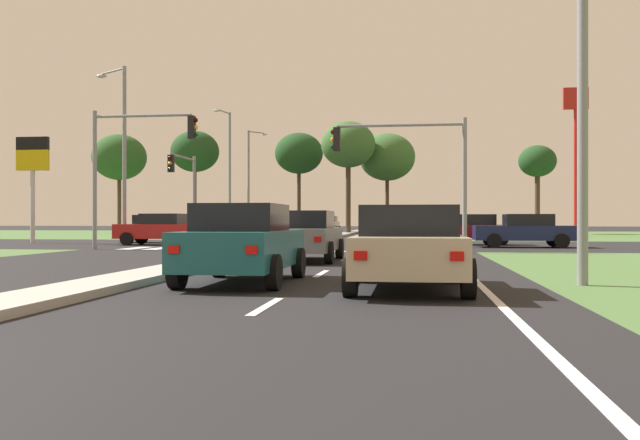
# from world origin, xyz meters

# --- Properties ---
(ground_plane) EXTENTS (200.00, 200.00, 0.00)m
(ground_plane) POSITION_xyz_m (0.00, 30.00, 0.00)
(ground_plane) COLOR black
(grass_verge_far_left) EXTENTS (35.00, 35.00, 0.01)m
(grass_verge_far_left) POSITION_xyz_m (-25.50, 54.50, 0.00)
(grass_verge_far_left) COLOR #476B38
(grass_verge_far_left) RESTS_ON ground
(median_island_near) EXTENTS (1.20, 22.00, 0.14)m
(median_island_near) POSITION_xyz_m (0.00, 11.00, 0.07)
(median_island_near) COLOR #ADA89E
(median_island_near) RESTS_ON ground
(median_island_far) EXTENTS (1.20, 36.00, 0.14)m
(median_island_far) POSITION_xyz_m (0.00, 55.00, 0.07)
(median_island_far) COLOR gray
(median_island_far) RESTS_ON ground
(lane_dash_near) EXTENTS (0.14, 2.00, 0.01)m
(lane_dash_near) POSITION_xyz_m (3.50, 5.90, 0.01)
(lane_dash_near) COLOR silver
(lane_dash_near) RESTS_ON ground
(lane_dash_second) EXTENTS (0.14, 2.00, 0.01)m
(lane_dash_second) POSITION_xyz_m (3.50, 11.90, 0.01)
(lane_dash_second) COLOR silver
(lane_dash_second) RESTS_ON ground
(lane_dash_third) EXTENTS (0.14, 2.00, 0.01)m
(lane_dash_third) POSITION_xyz_m (3.50, 17.90, 0.01)
(lane_dash_third) COLOR silver
(lane_dash_third) RESTS_ON ground
(lane_dash_fourth) EXTENTS (0.14, 2.00, 0.01)m
(lane_dash_fourth) POSITION_xyz_m (3.50, 23.90, 0.01)
(lane_dash_fourth) COLOR silver
(lane_dash_fourth) RESTS_ON ground
(edge_line_right) EXTENTS (0.14, 24.00, 0.01)m
(edge_line_right) POSITION_xyz_m (6.85, 12.00, 0.01)
(edge_line_right) COLOR silver
(edge_line_right) RESTS_ON ground
(stop_bar_near) EXTENTS (6.40, 0.50, 0.01)m
(stop_bar_near) POSITION_xyz_m (3.80, 23.00, 0.01)
(stop_bar_near) COLOR silver
(stop_bar_near) RESTS_ON ground
(crosswalk_bar_near) EXTENTS (0.70, 2.80, 0.01)m
(crosswalk_bar_near) POSITION_xyz_m (-6.40, 24.80, 0.01)
(crosswalk_bar_near) COLOR silver
(crosswalk_bar_near) RESTS_ON ground
(crosswalk_bar_second) EXTENTS (0.70, 2.80, 0.01)m
(crosswalk_bar_second) POSITION_xyz_m (-5.25, 24.80, 0.01)
(crosswalk_bar_second) COLOR silver
(crosswalk_bar_second) RESTS_ON ground
(crosswalk_bar_third) EXTENTS (0.70, 2.80, 0.01)m
(crosswalk_bar_third) POSITION_xyz_m (-4.10, 24.80, 0.01)
(crosswalk_bar_third) COLOR silver
(crosswalk_bar_third) RESTS_ON ground
(crosswalk_bar_fourth) EXTENTS (0.70, 2.80, 0.01)m
(crosswalk_bar_fourth) POSITION_xyz_m (-2.95, 24.80, 0.01)
(crosswalk_bar_fourth) COLOR silver
(crosswalk_bar_fourth) RESTS_ON ground
(crosswalk_bar_fifth) EXTENTS (0.70, 2.80, 0.01)m
(crosswalk_bar_fifth) POSITION_xyz_m (-1.80, 24.80, 0.01)
(crosswalk_bar_fifth) COLOR silver
(crosswalk_bar_fifth) RESTS_ON ground
(crosswalk_bar_sixth) EXTENTS (0.70, 2.80, 0.01)m
(crosswalk_bar_sixth) POSITION_xyz_m (-0.65, 24.80, 0.01)
(crosswalk_bar_sixth) COLOR silver
(crosswalk_bar_sixth) RESTS_ON ground
(crosswalk_bar_seventh) EXTENTS (0.70, 2.80, 0.01)m
(crosswalk_bar_seventh) POSITION_xyz_m (0.50, 24.80, 0.01)
(crosswalk_bar_seventh) COLOR silver
(crosswalk_bar_seventh) RESTS_ON ground
(crosswalk_bar_eighth) EXTENTS (0.70, 2.80, 0.01)m
(crosswalk_bar_eighth) POSITION_xyz_m (1.65, 24.80, 0.01)
(crosswalk_bar_eighth) COLOR silver
(crosswalk_bar_eighth) RESTS_ON ground
(car_grey_near) EXTENTS (1.96, 4.46, 1.51)m
(car_grey_near) POSITION_xyz_m (2.40, 16.70, 0.77)
(car_grey_near) COLOR slate
(car_grey_near) RESTS_ON ground
(car_beige_second) EXTENTS (2.08, 4.23, 1.49)m
(car_beige_second) POSITION_xyz_m (5.52, 8.55, 0.76)
(car_beige_second) COLOR #BCAD8E
(car_beige_second) RESTS_ON ground
(car_maroon_third) EXTENTS (4.24, 2.09, 1.52)m
(car_maroon_third) POSITION_xyz_m (8.55, 31.09, 0.78)
(car_maroon_third) COLOR maroon
(car_maroon_third) RESTS_ON ground
(car_navy_fourth) EXTENTS (4.52, 2.08, 1.50)m
(car_navy_fourth) POSITION_xyz_m (10.64, 28.13, 0.77)
(car_navy_fourth) COLOR #161E47
(car_navy_fourth) RESTS_ON ground
(car_teal_fifth) EXTENTS (1.97, 4.22, 1.55)m
(car_teal_fifth) POSITION_xyz_m (2.28, 9.38, 0.79)
(car_teal_fifth) COLOR #19565B
(car_teal_fifth) RESTS_ON ground
(car_white_sixth) EXTENTS (4.38, 1.95, 1.51)m
(car_white_sixth) POSITION_xyz_m (-8.17, 31.96, 0.77)
(car_white_sixth) COLOR silver
(car_white_sixth) RESTS_ON ground
(car_red_seventh) EXTENTS (4.27, 2.06, 1.55)m
(car_red_seventh) POSITION_xyz_m (-6.73, 28.75, 0.79)
(car_red_seventh) COLOR #A31919
(car_red_seventh) RESTS_ON ground
(car_silver_eighth) EXTENTS (1.98, 4.52, 1.60)m
(car_silver_eighth) POSITION_xyz_m (-2.30, 60.47, 0.82)
(car_silver_eighth) COLOR #B7B7BC
(car_silver_eighth) RESTS_ON ground
(traffic_signal_far_left) EXTENTS (0.32, 4.40, 5.12)m
(traffic_signal_far_left) POSITION_xyz_m (-7.60, 34.95, 3.53)
(traffic_signal_far_left) COLOR gray
(traffic_signal_far_left) RESTS_ON ground
(traffic_signal_near_left) EXTENTS (4.56, 0.32, 5.81)m
(traffic_signal_near_left) POSITION_xyz_m (-5.99, 23.40, 3.98)
(traffic_signal_near_left) COLOR gray
(traffic_signal_near_left) RESTS_ON ground
(traffic_signal_near_right) EXTENTS (5.35, 0.32, 5.22)m
(traffic_signal_near_right) POSITION_xyz_m (5.57, 23.40, 3.65)
(traffic_signal_near_right) COLOR gray
(traffic_signal_near_right) RESTS_ON ground
(street_lamp_second) EXTENTS (2.16, 1.44, 8.97)m
(street_lamp_second) POSITION_xyz_m (-8.95, 29.16, 5.04)
(street_lamp_second) COLOR gray
(street_lamp_second) RESTS_ON ground
(street_lamp_third) EXTENTS (0.76, 2.53, 9.76)m
(street_lamp_third) POSITION_xyz_m (-8.80, 48.84, 5.46)
(street_lamp_third) COLOR gray
(street_lamp_third) RESTS_ON ground
(street_lamp_fourth) EXTENTS (1.50, 1.69, 9.16)m
(street_lamp_fourth) POSITION_xyz_m (-8.66, 55.48, 5.11)
(street_lamp_fourth) COLOR gray
(street_lamp_fourth) RESTS_ON ground
(fastfood_pole_sign) EXTENTS (1.80, 0.40, 11.05)m
(fastfood_pole_sign) POSITION_xyz_m (17.61, 49.11, 8.10)
(fastfood_pole_sign) COLOR red
(fastfood_pole_sign) RESTS_ON ground
(fuel_price_totem) EXTENTS (1.80, 0.24, 5.69)m
(fuel_price_totem) POSITION_xyz_m (-14.59, 30.55, 4.15)
(fuel_price_totem) COLOR silver
(fuel_price_totem) RESTS_ON ground
(treeline_near) EXTENTS (5.25, 5.25, 9.58)m
(treeline_near) POSITION_xyz_m (-22.71, 59.71, 7.32)
(treeline_near) COLOR #423323
(treeline_near) RESTS_ON ground
(treeline_second) EXTENTS (4.50, 4.50, 9.54)m
(treeline_second) POSITION_xyz_m (-14.51, 57.94, 7.59)
(treeline_second) COLOR #423323
(treeline_second) RESTS_ON ground
(treeline_third) EXTENTS (4.58, 4.58, 9.51)m
(treeline_third) POSITION_xyz_m (-5.08, 60.40, 7.53)
(treeline_third) COLOR #423323
(treeline_third) RESTS_ON ground
(treeline_fourth) EXTENTS (4.80, 4.80, 9.94)m
(treeline_fourth) POSITION_xyz_m (-0.02, 56.49, 7.84)
(treeline_fourth) COLOR #423323
(treeline_fourth) RESTS_ON ground
(treeline_fifth) EXTENTS (5.16, 5.16, 9.24)m
(treeline_fifth) POSITION_xyz_m (3.30, 59.72, 7.02)
(treeline_fifth) COLOR #423323
(treeline_fifth) RESTS_ON ground
(treeline_sixth) EXTENTS (3.29, 3.29, 7.83)m
(treeline_sixth) POSITION_xyz_m (16.55, 58.71, 6.31)
(treeline_sixth) COLOR #423323
(treeline_sixth) RESTS_ON ground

